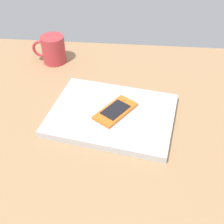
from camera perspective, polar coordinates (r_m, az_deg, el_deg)
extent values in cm
cube|color=#9E7751|center=(79.92, 2.86, -2.02)|extent=(120.00, 80.00, 3.00)
cube|color=#B7BABC|center=(78.38, 0.00, -0.60)|extent=(34.90, 28.76, 1.86)
cube|color=orange|center=(77.67, 0.67, 0.25)|extent=(11.37, 12.88, 0.83)
cube|color=black|center=(77.35, 0.67, 0.53)|extent=(7.81, 8.51, 0.14)
cylinder|color=#B23338|center=(101.22, -10.89, 11.44)|extent=(7.40, 7.40, 8.83)
torus|color=#B23338|center=(102.36, -13.14, 11.45)|extent=(5.84, 0.90, 5.84)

